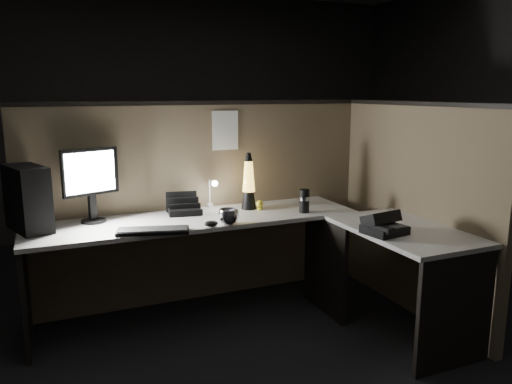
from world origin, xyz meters
name	(u,v)px	position (x,y,z in m)	size (l,w,h in m)	color
floor	(250,348)	(0.00, 0.00, 0.00)	(6.00, 6.00, 0.00)	black
room_shell	(249,87)	(0.00, 0.00, 1.62)	(6.00, 6.00, 6.00)	silver
partition_back	(203,203)	(0.00, 0.93, 0.75)	(2.66, 0.06, 1.50)	brown
partition_right	(413,211)	(1.33, 0.10, 0.75)	(0.06, 1.66, 1.50)	brown
desk	(260,246)	(0.18, 0.25, 0.58)	(2.60, 1.60, 0.73)	#B0AEA6
pc_tower	(27,198)	(-1.22, 0.71, 0.94)	(0.18, 0.39, 0.41)	black
monitor	(91,178)	(-0.83, 0.77, 1.03)	(0.38, 0.18, 0.50)	black
keyboard	(153,231)	(-0.51, 0.34, 0.74)	(0.45, 0.15, 0.02)	black
mouse	(211,223)	(-0.13, 0.34, 0.75)	(0.10, 0.07, 0.04)	black
clip_lamp	(212,191)	(0.04, 0.82, 0.86)	(0.04, 0.18, 0.23)	white
organizer	(184,208)	(-0.20, 0.75, 0.77)	(0.25, 0.23, 0.17)	black
lava_lamp	(249,186)	(0.29, 0.70, 0.91)	(0.11, 0.11, 0.42)	black
travel_mug	(304,201)	(0.61, 0.44, 0.82)	(0.08, 0.08, 0.17)	black
steel_mug	(228,217)	(-0.01, 0.34, 0.78)	(0.13, 0.13, 0.10)	#B7B6BE
figurine	(260,204)	(0.35, 0.64, 0.78)	(0.05, 0.05, 0.05)	yellow
pinned_paper	(225,130)	(0.17, 0.90, 1.31)	(0.21, 0.00, 0.30)	white
desk_phone	(383,225)	(0.80, -0.24, 0.78)	(0.27, 0.27, 0.14)	black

